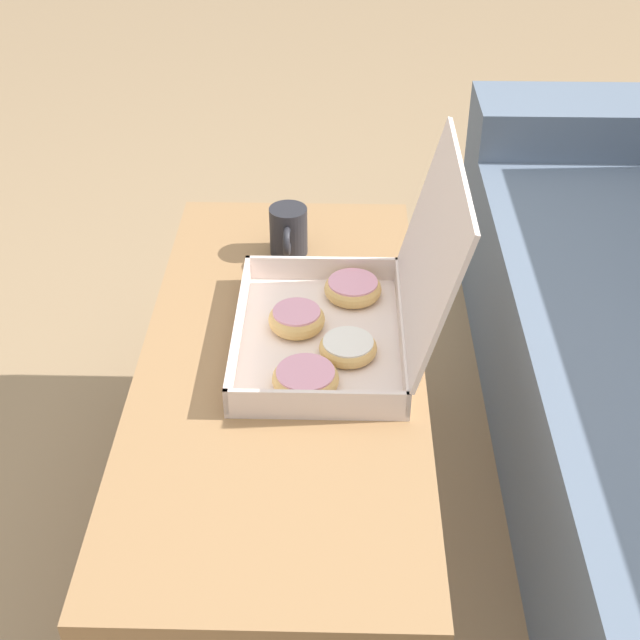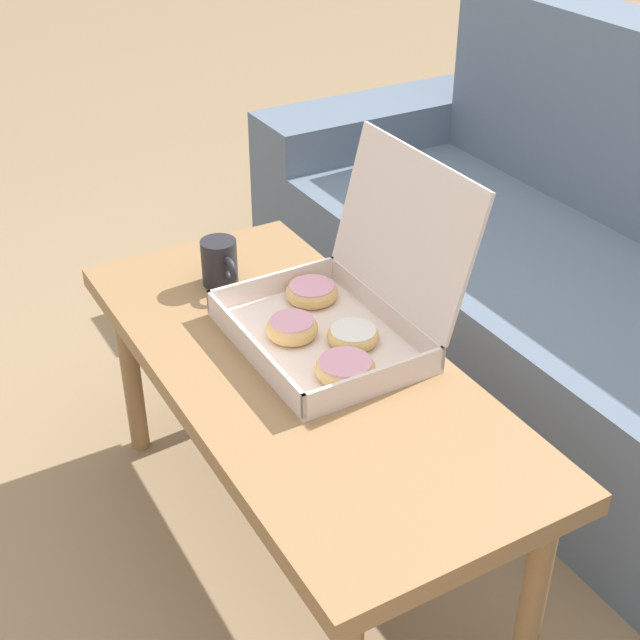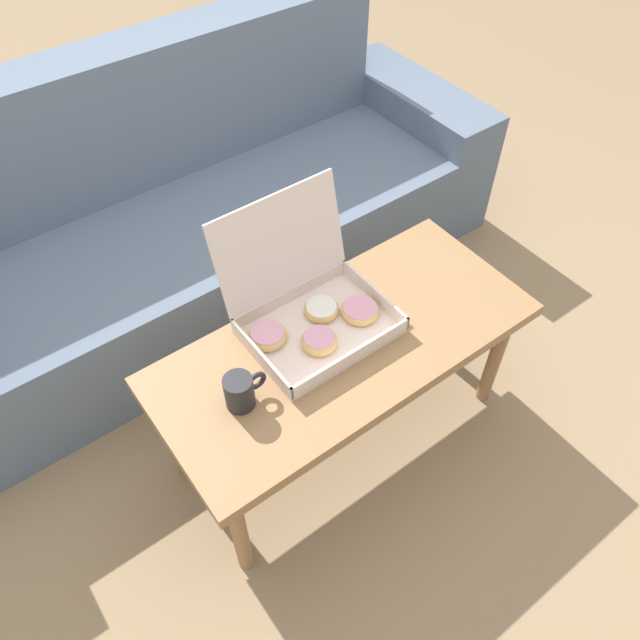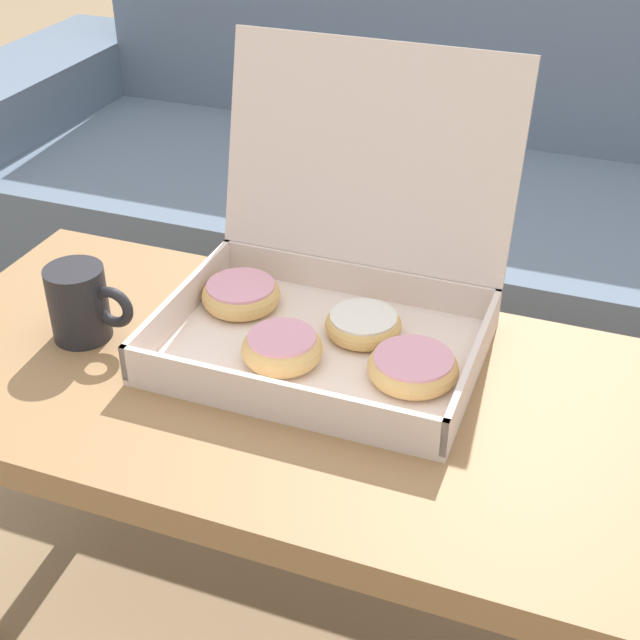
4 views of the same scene
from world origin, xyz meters
name	(u,v)px [view 1 (image 1 of 4)]	position (x,y,z in m)	size (l,w,h in m)	color
ground_plane	(338,542)	(0.00, 0.00, 0.00)	(12.00, 12.00, 0.00)	#937756
coffee_table	(282,379)	(0.00, -0.10, 0.42)	(1.08, 0.48, 0.48)	#997047
pastry_box	(346,315)	(-0.04, 0.01, 0.54)	(0.39, 0.36, 0.34)	silver
coffee_mug	(288,231)	(-0.33, -0.11, 0.53)	(0.12, 0.08, 0.10)	#232328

